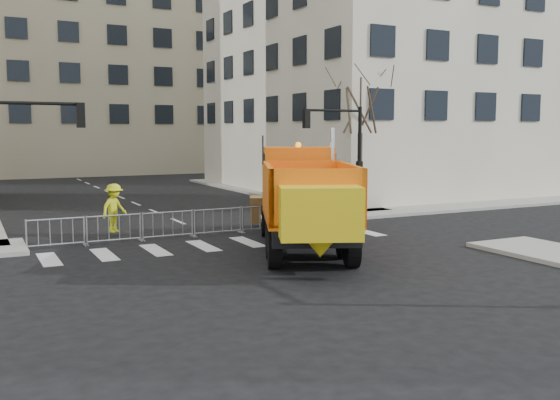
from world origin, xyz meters
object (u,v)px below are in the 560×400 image
worker (114,208)px  cop_c (311,208)px  newspaper_box (350,210)px  cop_b (294,211)px  cop_a (330,206)px  plow_truck (305,197)px

worker → cop_c: bearing=-50.2°
newspaper_box → cop_b: bearing=170.8°
cop_b → worker: size_ratio=0.87×
worker → newspaper_box: (10.10, -1.91, -0.44)m
cop_a → newspaper_box: 1.35m
cop_c → worker: size_ratio=0.95×
cop_b → worker: (-7.05, 2.22, 0.28)m
cop_b → cop_c: cop_c is taller
cop_b → newspaper_box: 3.07m
cop_b → newspaper_box: cop_b is taller
cop_b → worker: worker is taller
cop_a → cop_b: cop_a is taller
cop_c → worker: worker is taller
cop_a → newspaper_box: cop_a is taller
cop_b → cop_a: bearing=-160.0°
cop_a → cop_c: 0.97m
plow_truck → worker: 8.26m
cop_a → cop_b: 1.78m
cop_a → newspaper_box: size_ratio=1.81×
plow_truck → newspaper_box: (4.83, 4.40, -1.24)m
plow_truck → newspaper_box: size_ratio=10.44×
cop_a → plow_truck: bearing=12.0°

